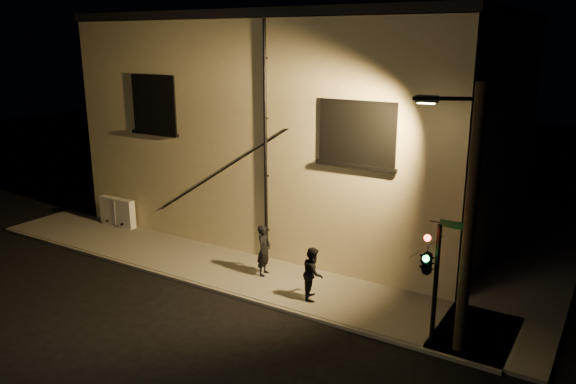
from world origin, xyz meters
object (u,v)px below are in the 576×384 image
Objects in this scene: pedestrian_b at (313,273)px; traffic_signal at (428,261)px; pedestrian_a at (264,250)px; streetlamp_pole at (466,215)px; utility_cabinet at (117,212)px.

traffic_signal is (3.74, -0.79, 1.47)m from pedestrian_b.
streetlamp_pole is (6.79, -1.22, 2.69)m from pedestrian_a.
streetlamp_pole reaches higher than traffic_signal.
traffic_signal is at bearing -115.24° from pedestrian_a.
pedestrian_a is 0.51× the size of traffic_signal.
streetlamp_pole reaches higher than pedestrian_a.
pedestrian_a is 7.40m from streetlamp_pole.
pedestrian_b is at bearing 167.99° from traffic_signal.
traffic_signal is 1.52m from streetlamp_pole.
streetlamp_pole reaches higher than pedestrian_b.
utility_cabinet is 1.05× the size of pedestrian_a.
utility_cabinet is 1.11× the size of pedestrian_b.
streetlamp_pole reaches higher than utility_cabinet.
utility_cabinet is 0.54× the size of traffic_signal.
pedestrian_b reaches higher than utility_cabinet.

